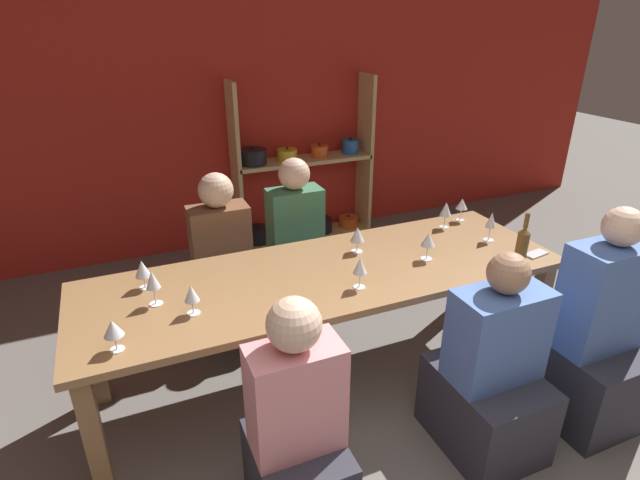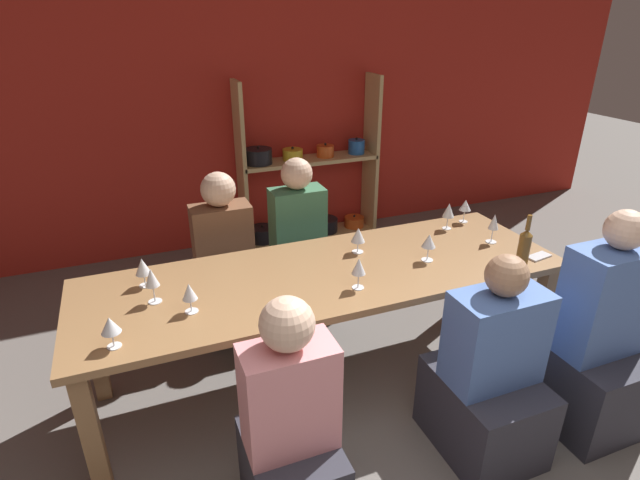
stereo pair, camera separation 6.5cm
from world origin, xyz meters
name	(u,v)px [view 2 (the right image)]	position (x,y,z in m)	size (l,w,h in m)	color
wall_back_red	(222,101)	(0.00, 3.83, 1.35)	(8.80, 0.06, 2.70)	red
shelf_unit	(306,187)	(0.71, 3.63, 0.53)	(1.35, 0.30, 1.55)	tan
dining_table	(327,284)	(0.08, 1.57, 0.68)	(2.70, 0.87, 0.76)	olive
wine_bottle_green	(524,246)	(1.14, 1.24, 0.87)	(0.07, 0.07, 0.30)	brown
wine_glass_empty_a	(358,235)	(0.34, 1.73, 0.87)	(0.08, 0.08, 0.16)	white
wine_glass_red_a	(449,211)	(1.05, 1.83, 0.88)	(0.08, 0.08, 0.18)	white
wine_glass_empty_b	(110,326)	(-1.04, 1.28, 0.87)	(0.08, 0.08, 0.15)	white
wine_glass_red_b	(494,223)	(1.18, 1.55, 0.89)	(0.07, 0.07, 0.19)	white
wine_glass_empty_c	(429,241)	(0.67, 1.48, 0.88)	(0.08, 0.08, 0.16)	white
wine_glass_empty_d	(143,267)	(-0.87, 1.78, 0.87)	(0.08, 0.08, 0.16)	white
wine_glass_red_c	(465,206)	(1.22, 1.89, 0.87)	(0.08, 0.08, 0.16)	white
wine_glass_red_d	(189,293)	(-0.68, 1.43, 0.86)	(0.07, 0.07, 0.15)	white
wine_glass_white_a	(152,279)	(-0.84, 1.59, 0.89)	(0.07, 0.07, 0.19)	white
wine_glass_white_b	(359,267)	(0.16, 1.34, 0.88)	(0.07, 0.07, 0.17)	white
cell_phone	(539,256)	(1.30, 1.27, 0.76)	(0.16, 0.09, 0.01)	silver
person_near_a	(487,384)	(0.63, 0.81, 0.39)	(0.45, 0.56, 1.10)	#2D2D38
person_far_a	(298,260)	(0.17, 2.34, 0.45)	(0.37, 0.46, 1.20)	#2D2D38
person_near_b	(291,445)	(-0.41, 0.79, 0.42)	(0.37, 0.47, 1.13)	#2D2D38
person_far_b	(226,275)	(-0.35, 2.34, 0.43)	(0.39, 0.48, 1.16)	#2D2D38
person_near_c	(592,351)	(1.26, 0.77, 0.45)	(0.44, 0.55, 1.24)	#2D2D38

